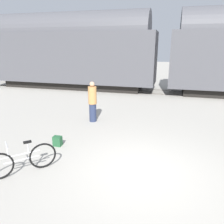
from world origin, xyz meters
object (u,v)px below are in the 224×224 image
Objects in this scene: freight_train at (164,50)px; bicycle_silver at (22,160)px; backpack at (58,141)px; person_in_tan at (93,102)px.

freight_train is 12.25m from bicycle_silver.
bicycle_silver is at bearing -92.88° from backpack.
person_in_tan is 2.78m from backpack.
freight_train reaches higher than backpack.
backpack is (0.09, 1.74, -0.22)m from bicycle_silver.
freight_train is 19.83× the size of bicycle_silver.
person_in_tan is (-2.62, -7.18, -2.06)m from freight_train.
person_in_tan is at bearing 84.74° from bicycle_silver.
backpack is at bearing -106.62° from freight_train.
backpack is (-0.32, -2.67, -0.72)m from person_in_tan.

